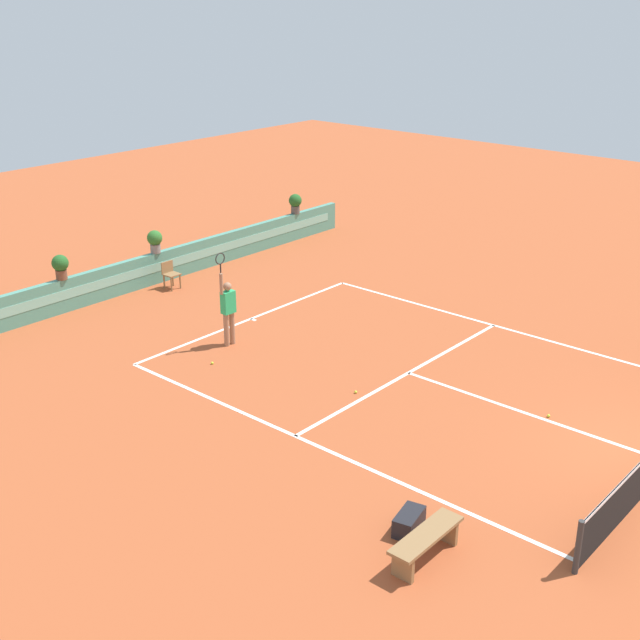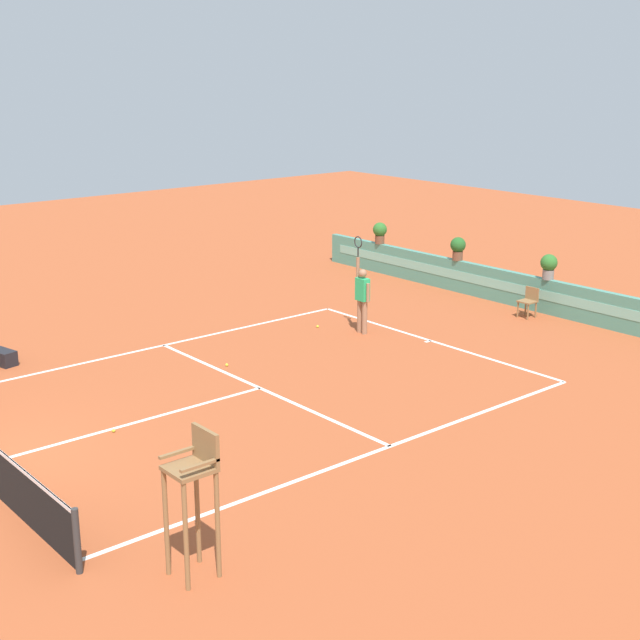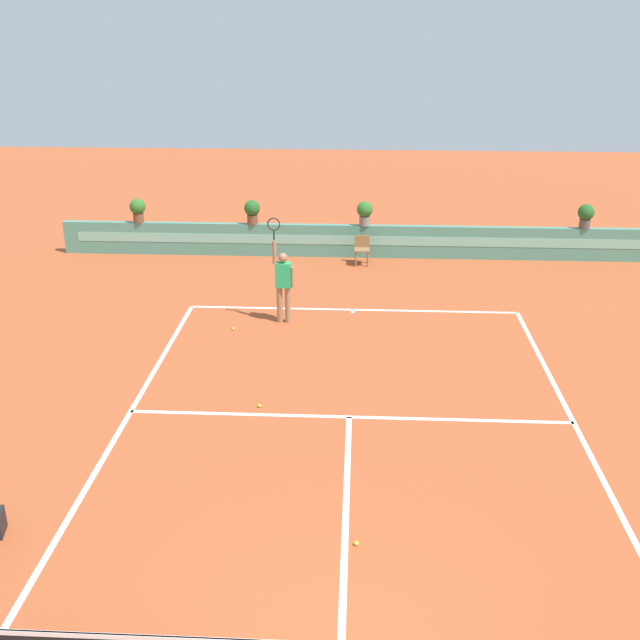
% 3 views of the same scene
% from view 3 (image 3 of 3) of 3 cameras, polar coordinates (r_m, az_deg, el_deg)
% --- Properties ---
extents(ground_plane, '(60.00, 60.00, 0.00)m').
position_cam_3_polar(ground_plane, '(13.85, 2.17, -8.11)').
color(ground_plane, '#A84C28').
extents(court_lines, '(8.32, 11.94, 0.01)m').
position_cam_3_polar(court_lines, '(14.47, 2.22, -6.67)').
color(court_lines, white).
rests_on(court_lines, ground).
extents(back_wall_barrier, '(18.00, 0.21, 1.00)m').
position_cam_3_polar(back_wall_barrier, '(23.28, 2.64, 5.95)').
color(back_wall_barrier, '#4C8E7A').
rests_on(back_wall_barrier, ground).
extents(ball_kid_chair, '(0.44, 0.44, 0.85)m').
position_cam_3_polar(ball_kid_chair, '(22.58, 3.17, 5.37)').
color(ball_kid_chair, olive).
rests_on(ball_kid_chair, ground).
extents(tennis_player, '(0.62, 0.23, 2.58)m').
position_cam_3_polar(tennis_player, '(18.06, -2.79, 2.95)').
color(tennis_player, '#9E7051').
rests_on(tennis_player, ground).
extents(tennis_ball_near_baseline, '(0.07, 0.07, 0.07)m').
position_cam_3_polar(tennis_ball_near_baseline, '(18.03, -6.54, -0.66)').
color(tennis_ball_near_baseline, '#CCE033').
rests_on(tennis_ball_near_baseline, ground).
extents(tennis_ball_mid_court, '(0.07, 0.07, 0.07)m').
position_cam_3_polar(tennis_ball_mid_court, '(11.14, 2.74, -16.40)').
color(tennis_ball_mid_court, '#CCE033').
rests_on(tennis_ball_mid_court, ground).
extents(tennis_ball_by_sideline, '(0.07, 0.07, 0.07)m').
position_cam_3_polar(tennis_ball_by_sideline, '(14.55, -4.56, -6.43)').
color(tennis_ball_by_sideline, '#CCE033').
rests_on(tennis_ball_by_sideline, ground).
extents(potted_plant_far_right, '(0.48, 0.48, 0.72)m').
position_cam_3_polar(potted_plant_far_right, '(24.00, 19.33, 7.48)').
color(potted_plant_far_right, '#514C47').
rests_on(potted_plant_far_right, back_wall_barrier).
extents(potted_plant_centre, '(0.48, 0.48, 0.72)m').
position_cam_3_polar(potted_plant_centre, '(23.04, 3.38, 8.11)').
color(potted_plant_centre, gray).
rests_on(potted_plant_centre, back_wall_barrier).
extents(potted_plant_far_left, '(0.48, 0.48, 0.72)m').
position_cam_3_polar(potted_plant_far_left, '(24.01, -13.52, 8.12)').
color(potted_plant_far_left, brown).
rests_on(potted_plant_far_left, back_wall_barrier).
extents(potted_plant_left, '(0.48, 0.48, 0.72)m').
position_cam_3_polar(potted_plant_left, '(23.27, -5.11, 8.20)').
color(potted_plant_left, brown).
rests_on(potted_plant_left, back_wall_barrier).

